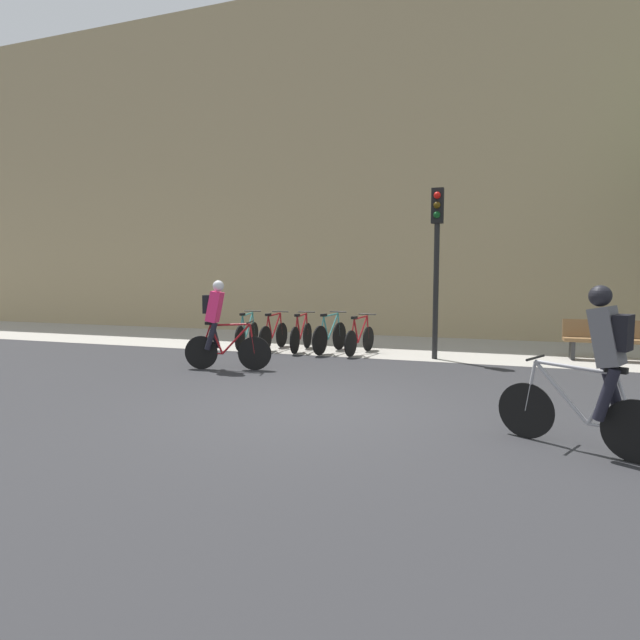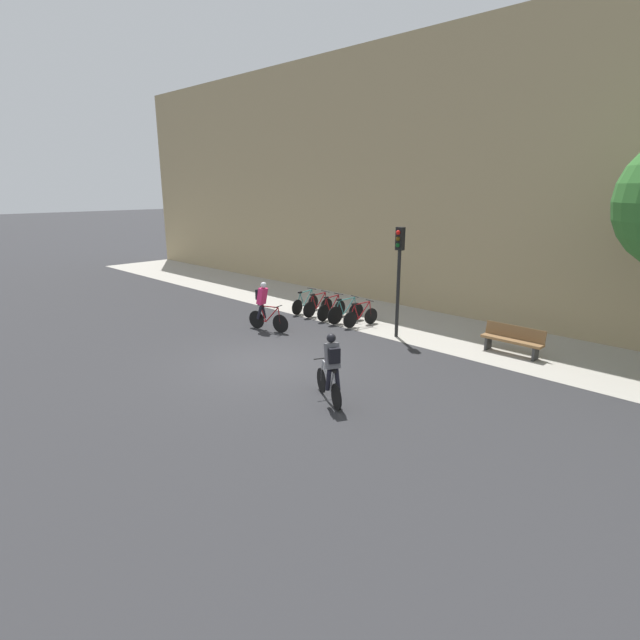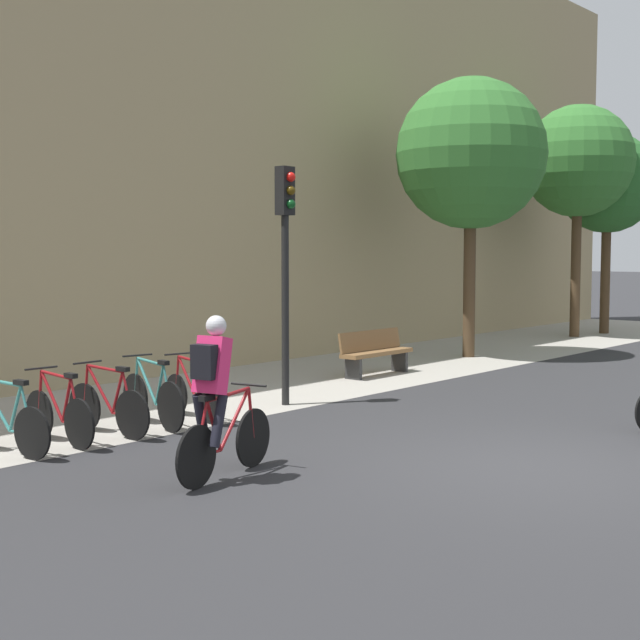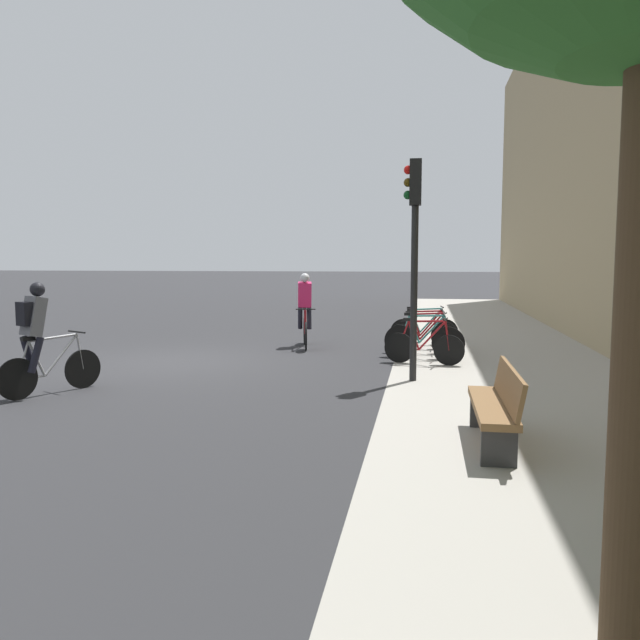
{
  "view_description": "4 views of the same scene",
  "coord_description": "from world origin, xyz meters",
  "px_view_note": "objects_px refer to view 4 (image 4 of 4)",
  "views": [
    {
      "loc": [
        2.27,
        -6.44,
        1.84
      ],
      "look_at": [
        -0.85,
        2.89,
        0.99
      ],
      "focal_mm": 28.0,
      "sensor_mm": 36.0,
      "label": 1
    },
    {
      "loc": [
        10.98,
        -8.83,
        5.07
      ],
      "look_at": [
        0.4,
        1.93,
        1.02
      ],
      "focal_mm": 28.0,
      "sensor_mm": 36.0,
      "label": 2
    },
    {
      "loc": [
        -9.12,
        -4.68,
        2.44
      ],
      "look_at": [
        -1.05,
        2.26,
        1.63
      ],
      "focal_mm": 50.0,
      "sensor_mm": 36.0,
      "label": 3
    },
    {
      "loc": [
        12.0,
        5.1,
        2.09
      ],
      "look_at": [
        0.77,
        3.21,
        0.99
      ],
      "focal_mm": 35.0,
      "sensor_mm": 36.0,
      "label": 4
    }
  ],
  "objects_px": {
    "parked_bike_3": "(424,339)",
    "bench": "(497,404)",
    "parked_bike_1": "(424,332)",
    "parked_bike_4": "(424,345)",
    "cyclist_pink": "(305,308)",
    "cyclist_grey": "(38,335)",
    "parked_bike_2": "(424,336)",
    "traffic_light_pole": "(414,229)",
    "parked_bike_0": "(424,329)"
  },
  "relations": [
    {
      "from": "cyclist_pink",
      "to": "parked_bike_4",
      "type": "xyz_separation_m",
      "value": [
        2.17,
        2.85,
        -0.56
      ]
    },
    {
      "from": "parked_bike_3",
      "to": "bench",
      "type": "relative_size",
      "value": 0.9
    },
    {
      "from": "parked_bike_0",
      "to": "parked_bike_4",
      "type": "bearing_deg",
      "value": 0.0
    },
    {
      "from": "parked_bike_2",
      "to": "traffic_light_pole",
      "type": "bearing_deg",
      "value": -3.35
    },
    {
      "from": "parked_bike_3",
      "to": "traffic_light_pole",
      "type": "bearing_deg",
      "value": -4.35
    },
    {
      "from": "parked_bike_2",
      "to": "cyclist_pink",
      "type": "bearing_deg",
      "value": -103.38
    },
    {
      "from": "parked_bike_1",
      "to": "parked_bike_3",
      "type": "xyz_separation_m",
      "value": [
        1.5,
        0.0,
        0.02
      ]
    },
    {
      "from": "cyclist_grey",
      "to": "parked_bike_4",
      "type": "xyz_separation_m",
      "value": [
        -3.97,
        5.82,
        -0.56
      ]
    },
    {
      "from": "parked_bike_0",
      "to": "parked_bike_4",
      "type": "distance_m",
      "value": 2.99
    },
    {
      "from": "cyclist_pink",
      "to": "traffic_light_pole",
      "type": "distance_m",
      "value": 5.05
    },
    {
      "from": "cyclist_pink",
      "to": "parked_bike_3",
      "type": "distance_m",
      "value": 3.24
    },
    {
      "from": "traffic_light_pole",
      "to": "parked_bike_0",
      "type": "bearing_deg",
      "value": 177.71
    },
    {
      "from": "parked_bike_4",
      "to": "traffic_light_pole",
      "type": "distance_m",
      "value": 2.86
    },
    {
      "from": "parked_bike_1",
      "to": "parked_bike_4",
      "type": "distance_m",
      "value": 2.25
    },
    {
      "from": "parked_bike_1",
      "to": "parked_bike_0",
      "type": "bearing_deg",
      "value": -179.91
    },
    {
      "from": "parked_bike_3",
      "to": "bench",
      "type": "bearing_deg",
      "value": 7.54
    },
    {
      "from": "cyclist_pink",
      "to": "parked_bike_0",
      "type": "height_order",
      "value": "cyclist_pink"
    },
    {
      "from": "parked_bike_3",
      "to": "traffic_light_pole",
      "type": "height_order",
      "value": "traffic_light_pole"
    },
    {
      "from": "parked_bike_0",
      "to": "parked_bike_2",
      "type": "bearing_deg",
      "value": 0.03
    },
    {
      "from": "parked_bike_1",
      "to": "bench",
      "type": "xyz_separation_m",
      "value": [
        7.71,
        0.82,
        0.09
      ]
    },
    {
      "from": "parked_bike_0",
      "to": "bench",
      "type": "bearing_deg",
      "value": 5.56
    },
    {
      "from": "cyclist_grey",
      "to": "parked_bike_2",
      "type": "xyz_separation_m",
      "value": [
        -5.46,
        5.82,
        -0.55
      ]
    },
    {
      "from": "parked_bike_3",
      "to": "parked_bike_1",
      "type": "bearing_deg",
      "value": -180.0
    },
    {
      "from": "cyclist_grey",
      "to": "parked_bike_2",
      "type": "relative_size",
      "value": 1.06
    },
    {
      "from": "parked_bike_1",
      "to": "cyclist_grey",
      "type": "bearing_deg",
      "value": -43.15
    },
    {
      "from": "cyclist_grey",
      "to": "parked_bike_1",
      "type": "height_order",
      "value": "cyclist_grey"
    },
    {
      "from": "cyclist_grey",
      "to": "parked_bike_0",
      "type": "relative_size",
      "value": 1.06
    },
    {
      "from": "parked_bike_1",
      "to": "parked_bike_4",
      "type": "relative_size",
      "value": 1.0
    },
    {
      "from": "bench",
      "to": "parked_bike_3",
      "type": "bearing_deg",
      "value": -172.46
    },
    {
      "from": "parked_bike_2",
      "to": "parked_bike_1",
      "type": "bearing_deg",
      "value": 179.97
    },
    {
      "from": "parked_bike_1",
      "to": "parked_bike_3",
      "type": "bearing_deg",
      "value": 0.0
    },
    {
      "from": "parked_bike_1",
      "to": "traffic_light_pole",
      "type": "height_order",
      "value": "traffic_light_pole"
    },
    {
      "from": "parked_bike_1",
      "to": "parked_bike_2",
      "type": "distance_m",
      "value": 0.75
    },
    {
      "from": "cyclist_grey",
      "to": "parked_bike_0",
      "type": "bearing_deg",
      "value": 140.08
    },
    {
      "from": "cyclist_pink",
      "to": "parked_bike_2",
      "type": "relative_size",
      "value": 1.07
    },
    {
      "from": "cyclist_pink",
      "to": "cyclist_grey",
      "type": "height_order",
      "value": "cyclist_pink"
    },
    {
      "from": "parked_bike_4",
      "to": "parked_bike_3",
      "type": "bearing_deg",
      "value": 179.91
    },
    {
      "from": "cyclist_grey",
      "to": "bench",
      "type": "bearing_deg",
      "value": 77.34
    },
    {
      "from": "parked_bike_0",
      "to": "parked_bike_3",
      "type": "xyz_separation_m",
      "value": [
        2.24,
        0.0,
        0.02
      ]
    },
    {
      "from": "parked_bike_4",
      "to": "parked_bike_2",
      "type": "bearing_deg",
      "value": 179.97
    },
    {
      "from": "traffic_light_pole",
      "to": "bench",
      "type": "bearing_deg",
      "value": 15.39
    },
    {
      "from": "parked_bike_2",
      "to": "traffic_light_pole",
      "type": "relative_size",
      "value": 0.44
    },
    {
      "from": "parked_bike_3",
      "to": "parked_bike_4",
      "type": "bearing_deg",
      "value": -0.09
    },
    {
      "from": "cyclist_grey",
      "to": "parked_bike_3",
      "type": "xyz_separation_m",
      "value": [
        -4.72,
        5.82,
        -0.53
      ]
    },
    {
      "from": "parked_bike_3",
      "to": "parked_bike_0",
      "type": "bearing_deg",
      "value": -179.97
    },
    {
      "from": "parked_bike_3",
      "to": "parked_bike_4",
      "type": "height_order",
      "value": "parked_bike_3"
    },
    {
      "from": "parked_bike_1",
      "to": "parked_bike_2",
      "type": "height_order",
      "value": "parked_bike_2"
    },
    {
      "from": "cyclist_pink",
      "to": "traffic_light_pole",
      "type": "height_order",
      "value": "traffic_light_pole"
    },
    {
      "from": "cyclist_pink",
      "to": "parked_bike_2",
      "type": "height_order",
      "value": "cyclist_pink"
    },
    {
      "from": "parked_bike_1",
      "to": "parked_bike_3",
      "type": "height_order",
      "value": "parked_bike_3"
    }
  ]
}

